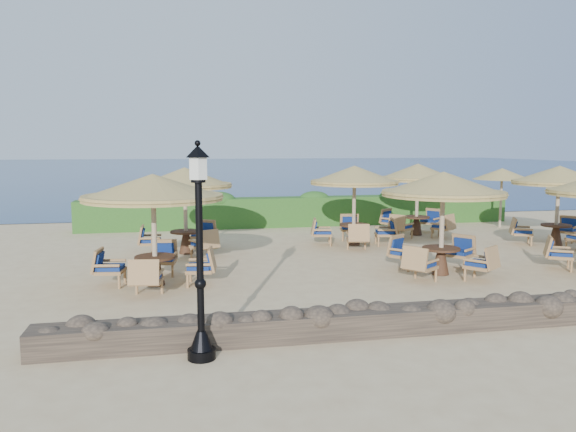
{
  "coord_description": "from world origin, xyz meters",
  "views": [
    {
      "loc": [
        -5.13,
        -15.31,
        3.3
      ],
      "look_at": [
        -1.99,
        0.35,
        1.3
      ],
      "focal_mm": 35.0,
      "sensor_mm": 36.0,
      "label": 1
    }
  ],
  "objects_px": {
    "cafe_set_0": "(153,204)",
    "cafe_set_4": "(354,190)",
    "cafe_set_3": "(185,191)",
    "cafe_set_5": "(417,186)",
    "cafe_set_1": "(443,201)",
    "cafe_set_6": "(559,187)",
    "lamp_post": "(200,261)",
    "extra_parasol": "(502,174)"
  },
  "relations": [
    {
      "from": "cafe_set_3",
      "to": "cafe_set_6",
      "type": "bearing_deg",
      "value": -4.78
    },
    {
      "from": "cafe_set_1",
      "to": "cafe_set_6",
      "type": "height_order",
      "value": "same"
    },
    {
      "from": "cafe_set_6",
      "to": "extra_parasol",
      "type": "bearing_deg",
      "value": 82.27
    },
    {
      "from": "extra_parasol",
      "to": "cafe_set_5",
      "type": "distance_m",
      "value": 4.4
    },
    {
      "from": "lamp_post",
      "to": "cafe_set_4",
      "type": "xyz_separation_m",
      "value": [
        5.47,
        9.23,
        0.31
      ]
    },
    {
      "from": "cafe_set_1",
      "to": "cafe_set_6",
      "type": "relative_size",
      "value": 1.05
    },
    {
      "from": "cafe_set_3",
      "to": "cafe_set_5",
      "type": "xyz_separation_m",
      "value": [
        8.45,
        1.94,
        -0.11
      ]
    },
    {
      "from": "cafe_set_6",
      "to": "lamp_post",
      "type": "bearing_deg",
      "value": -147.03
    },
    {
      "from": "cafe_set_4",
      "to": "cafe_set_5",
      "type": "xyz_separation_m",
      "value": [
        2.93,
        1.53,
        -0.04
      ]
    },
    {
      "from": "lamp_post",
      "to": "cafe_set_4",
      "type": "distance_m",
      "value": 10.73
    },
    {
      "from": "cafe_set_5",
      "to": "cafe_set_6",
      "type": "height_order",
      "value": "same"
    },
    {
      "from": "cafe_set_0",
      "to": "cafe_set_3",
      "type": "bearing_deg",
      "value": 78.47
    },
    {
      "from": "cafe_set_3",
      "to": "cafe_set_5",
      "type": "relative_size",
      "value": 1.04
    },
    {
      "from": "lamp_post",
      "to": "cafe_set_6",
      "type": "height_order",
      "value": "lamp_post"
    },
    {
      "from": "cafe_set_4",
      "to": "cafe_set_5",
      "type": "bearing_deg",
      "value": 27.56
    },
    {
      "from": "cafe_set_1",
      "to": "cafe_set_4",
      "type": "height_order",
      "value": "same"
    },
    {
      "from": "cafe_set_5",
      "to": "cafe_set_6",
      "type": "relative_size",
      "value": 0.93
    },
    {
      "from": "cafe_set_3",
      "to": "cafe_set_4",
      "type": "relative_size",
      "value": 0.98
    },
    {
      "from": "cafe_set_5",
      "to": "cafe_set_1",
      "type": "bearing_deg",
      "value": -108.7
    },
    {
      "from": "cafe_set_0",
      "to": "cafe_set_1",
      "type": "bearing_deg",
      "value": -2.36
    },
    {
      "from": "extra_parasol",
      "to": "cafe_set_6",
      "type": "xyz_separation_m",
      "value": [
        -0.57,
        -4.2,
        -0.22
      ]
    },
    {
      "from": "cafe_set_3",
      "to": "extra_parasol",
      "type": "bearing_deg",
      "value": 14.13
    },
    {
      "from": "cafe_set_3",
      "to": "cafe_set_4",
      "type": "xyz_separation_m",
      "value": [
        5.53,
        0.42,
        -0.07
      ]
    },
    {
      "from": "cafe_set_0",
      "to": "cafe_set_1",
      "type": "distance_m",
      "value": 7.18
    },
    {
      "from": "extra_parasol",
      "to": "cafe_set_5",
      "type": "height_order",
      "value": "cafe_set_5"
    },
    {
      "from": "cafe_set_1",
      "to": "cafe_set_6",
      "type": "bearing_deg",
      "value": 29.12
    },
    {
      "from": "cafe_set_0",
      "to": "cafe_set_4",
      "type": "xyz_separation_m",
      "value": [
        6.32,
        4.31,
        -0.08
      ]
    },
    {
      "from": "cafe_set_0",
      "to": "cafe_set_4",
      "type": "bearing_deg",
      "value": 34.3
    },
    {
      "from": "cafe_set_4",
      "to": "cafe_set_6",
      "type": "height_order",
      "value": "same"
    },
    {
      "from": "lamp_post",
      "to": "extra_parasol",
      "type": "xyz_separation_m",
      "value": [
        12.6,
        12.0,
        0.62
      ]
    },
    {
      "from": "cafe_set_0",
      "to": "cafe_set_1",
      "type": "relative_size",
      "value": 1.06
    },
    {
      "from": "cafe_set_3",
      "to": "lamp_post",
      "type": "bearing_deg",
      "value": -89.59
    },
    {
      "from": "cafe_set_4",
      "to": "cafe_set_5",
      "type": "relative_size",
      "value": 1.06
    },
    {
      "from": "extra_parasol",
      "to": "cafe_set_3",
      "type": "distance_m",
      "value": 13.06
    },
    {
      "from": "cafe_set_0",
      "to": "cafe_set_6",
      "type": "bearing_deg",
      "value": 12.63
    },
    {
      "from": "extra_parasol",
      "to": "cafe_set_0",
      "type": "xyz_separation_m",
      "value": [
        -13.46,
        -7.08,
        -0.23
      ]
    },
    {
      "from": "lamp_post",
      "to": "cafe_set_3",
      "type": "xyz_separation_m",
      "value": [
        -0.06,
        8.81,
        0.38
      ]
    },
    {
      "from": "cafe_set_1",
      "to": "cafe_set_3",
      "type": "bearing_deg",
      "value": 146.67
    },
    {
      "from": "cafe_set_1",
      "to": "cafe_set_5",
      "type": "relative_size",
      "value": 1.12
    },
    {
      "from": "extra_parasol",
      "to": "cafe_set_6",
      "type": "relative_size",
      "value": 0.81
    },
    {
      "from": "lamp_post",
      "to": "cafe_set_1",
      "type": "height_order",
      "value": "lamp_post"
    },
    {
      "from": "cafe_set_1",
      "to": "cafe_set_6",
      "type": "distance_m",
      "value": 6.54
    }
  ]
}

